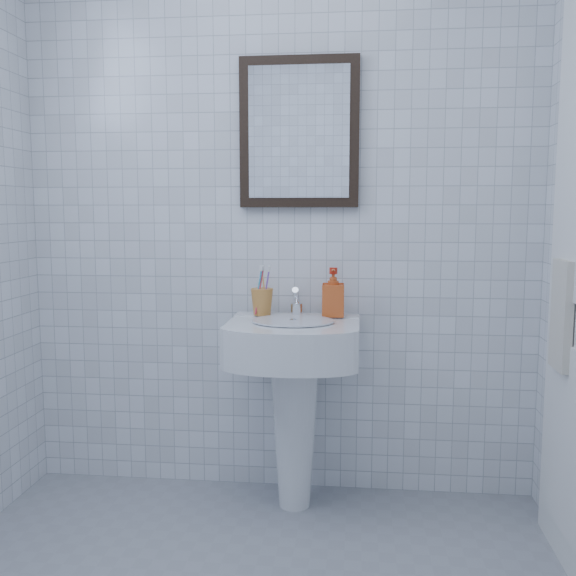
# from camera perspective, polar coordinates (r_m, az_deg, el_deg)

# --- Properties ---
(wall_back) EXTENTS (2.20, 0.02, 2.50)m
(wall_back) POSITION_cam_1_polar(r_m,az_deg,el_deg) (2.76, -0.83, 7.39)
(wall_back) COLOR silver
(wall_back) RESTS_ON ground
(washbasin) EXTENTS (0.52, 0.38, 0.80)m
(washbasin) POSITION_cam_1_polar(r_m,az_deg,el_deg) (2.63, 0.55, -8.32)
(washbasin) COLOR white
(washbasin) RESTS_ON ground
(faucet) EXTENTS (0.05, 0.11, 0.13)m
(faucet) POSITION_cam_1_polar(r_m,az_deg,el_deg) (2.66, 0.76, -1.42)
(faucet) COLOR silver
(faucet) RESTS_ON washbasin
(toothbrush_cup) EXTENTS (0.11, 0.11, 0.11)m
(toothbrush_cup) POSITION_cam_1_polar(r_m,az_deg,el_deg) (2.67, -2.32, -1.24)
(toothbrush_cup) COLOR #CA8338
(toothbrush_cup) RESTS_ON washbasin
(soap_dispenser) EXTENTS (0.09, 0.09, 0.20)m
(soap_dispenser) POSITION_cam_1_polar(r_m,az_deg,el_deg) (2.64, 4.04, -0.38)
(soap_dispenser) COLOR #BF4212
(soap_dispenser) RESTS_ON washbasin
(wall_mirror) EXTENTS (0.50, 0.04, 0.62)m
(wall_mirror) POSITION_cam_1_polar(r_m,az_deg,el_deg) (2.75, 0.99, 13.66)
(wall_mirror) COLOR black
(wall_mirror) RESTS_ON wall_back
(towel_ring) EXTENTS (0.01, 0.18, 0.18)m
(towel_ring) POSITION_cam_1_polar(r_m,az_deg,el_deg) (2.38, 23.82, 2.04)
(towel_ring) COLOR silver
(towel_ring) RESTS_ON wall_right
(hand_towel) EXTENTS (0.03, 0.16, 0.38)m
(hand_towel) POSITION_cam_1_polar(r_m,az_deg,el_deg) (2.40, 23.15, -2.24)
(hand_towel) COLOR beige
(hand_towel) RESTS_ON towel_ring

